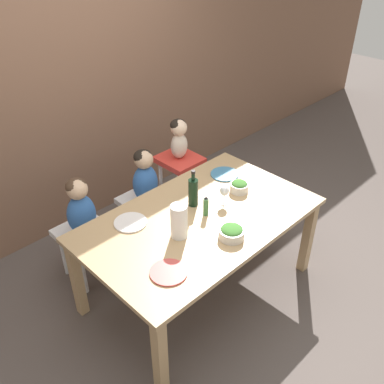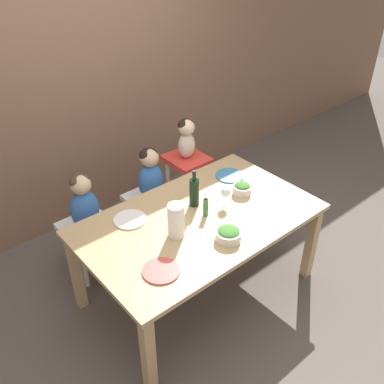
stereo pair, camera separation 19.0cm
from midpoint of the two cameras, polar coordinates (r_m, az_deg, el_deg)
The scene contains 18 objects.
ground_plane at distance 3.54m, azimuth 2.41°, elevation -12.79°, with size 14.00×14.00×0.00m, color #564C47.
wall_back at distance 3.86m, azimuth -12.68°, elevation 14.60°, with size 10.00×0.06×2.70m.
dining_table at distance 3.10m, azimuth 2.69°, elevation -4.67°, with size 1.70×1.03×0.72m.
chair_far_left at distance 3.53m, azimuth -12.08°, elevation -5.45°, with size 0.39×0.43×0.45m.
chair_far_center at distance 3.78m, azimuth -3.89°, elevation -1.65°, with size 0.39×0.43×0.45m.
chair_right_highchair at distance 3.89m, azimuth 0.69°, elevation 2.68°, with size 0.33×0.37×0.71m.
person_child_left at distance 3.35m, azimuth -12.72°, elevation -1.27°, with size 0.23×0.19×0.48m.
person_child_center at distance 3.61m, azimuth -4.09°, elevation 2.41°, with size 0.23×0.19×0.48m.
person_baby_right at distance 3.72m, azimuth 0.71°, elevation 7.45°, with size 0.16×0.15×0.36m.
wine_bottle at distance 3.11m, azimuth 2.05°, elevation 0.01°, with size 0.07×0.07×0.29m.
paper_towel_roll at distance 2.82m, azimuth -0.20°, elevation -3.87°, with size 0.11×0.11×0.25m.
wine_glass_near at distance 3.13m, azimuth 6.25°, elevation -0.11°, with size 0.07×0.07×0.16m.
salad_bowl_large at distance 2.86m, azimuth 6.81°, elevation -5.63°, with size 0.18×0.18×0.09m.
salad_bowl_small at distance 3.31m, azimuth 8.35°, elevation 0.45°, with size 0.14×0.14×0.09m.
dinner_plate_front_left at distance 2.64m, azimuth -2.06°, elevation -10.51°, with size 0.23×0.23×0.01m.
dinner_plate_back_left at distance 3.04m, azimuth -6.52°, elevation -3.71°, with size 0.23×0.23×0.01m.
dinner_plate_back_right at distance 3.53m, azimuth 6.58°, elevation 2.16°, with size 0.23×0.23×0.01m.
condiment_bottle_hot_sauce at distance 3.03m, azimuth 3.63°, elevation -2.01°, with size 0.04×0.04×0.16m.
Camera 2 is at (-1.61, -1.82, 2.57)m, focal length 40.00 mm.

